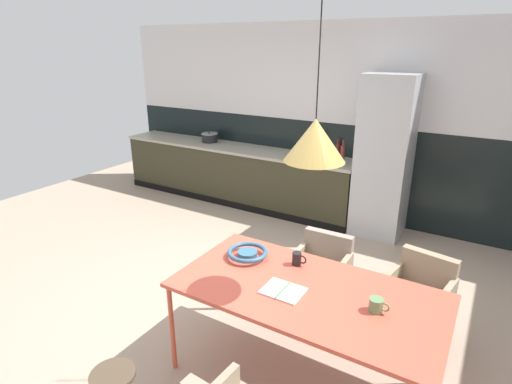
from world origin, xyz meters
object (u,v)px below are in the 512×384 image
at_px(armchair_by_stool, 421,285).
at_px(mug_tall_blue, 376,305).
at_px(refrigerator_column, 384,158).
at_px(side_stool, 113,380).
at_px(fruit_bowl, 247,253).
at_px(mug_white_ceramic, 297,259).
at_px(dining_table, 307,294).
at_px(bottle_wine_green, 342,155).
at_px(bottle_oil_tall, 312,148).
at_px(cooking_pot, 210,138).
at_px(bottle_vinegar_dark, 337,150).
at_px(open_book, 283,291).
at_px(pendant_lamp_over_table_near, 315,140).
at_px(armchair_head_of_table, 323,262).

relative_size(armchair_by_stool, mug_tall_blue, 5.55).
xyz_separation_m(refrigerator_column, side_stool, (-0.60, -3.84, -0.63)).
xyz_separation_m(fruit_bowl, mug_white_ceramic, (0.39, 0.10, 0.01)).
xyz_separation_m(dining_table, armchair_by_stool, (0.62, 0.92, -0.23)).
bearing_deg(mug_white_ceramic, mug_tall_blue, -21.56).
distance_m(bottle_wine_green, bottle_oil_tall, 0.52).
distance_m(armchair_by_stool, mug_white_ceramic, 1.10).
bearing_deg(bottle_wine_green, cooking_pot, 175.73).
height_order(mug_white_ceramic, bottle_vinegar_dark, bottle_vinegar_dark).
xyz_separation_m(armchair_by_stool, mug_white_ceramic, (-0.83, -0.66, 0.32)).
height_order(refrigerator_column, mug_white_ceramic, refrigerator_column).
distance_m(fruit_bowl, bottle_oil_tall, 2.78).
distance_m(bottle_wine_green, side_stool, 3.78).
xyz_separation_m(cooking_pot, side_stool, (2.20, -3.90, -0.55)).
xyz_separation_m(armchair_by_stool, cooking_pot, (-3.65, 1.95, 0.46)).
bearing_deg(fruit_bowl, mug_white_ceramic, 14.28).
relative_size(cooking_pot, bottle_oil_tall, 0.80).
bearing_deg(bottle_wine_green, open_book, -77.79).
bearing_deg(cooking_pot, pendant_lamp_over_table_near, -43.47).
bearing_deg(armchair_head_of_table, bottle_wine_green, -75.19).
xyz_separation_m(mug_white_ceramic, mug_tall_blue, (0.68, -0.27, -0.01)).
bearing_deg(armchair_head_of_table, fruit_bowl, 61.29).
distance_m(fruit_bowl, cooking_pot, 3.65).
bearing_deg(dining_table, armchair_head_of_table, 104.54).
bearing_deg(bottle_oil_tall, open_book, -69.63).
relative_size(fruit_bowl, bottle_oil_tall, 0.99).
bearing_deg(bottle_wine_green, fruit_bowl, -86.74).
bearing_deg(cooking_pot, side_stool, -60.59).
bearing_deg(dining_table, mug_white_ceramic, 127.64).
xyz_separation_m(armchair_head_of_table, side_stool, (-0.60, -1.89, -0.09)).
distance_m(dining_table, armchair_head_of_table, 0.92).
bearing_deg(bottle_wine_green, mug_tall_blue, -65.83).
bearing_deg(mug_tall_blue, bottle_oil_tall, 120.84).
bearing_deg(fruit_bowl, bottle_wine_green, 93.26).
relative_size(open_book, mug_white_ceramic, 2.35).
distance_m(dining_table, open_book, 0.18).
bearing_deg(open_book, bottle_vinegar_dark, 104.25).
xyz_separation_m(fruit_bowl, side_stool, (-0.23, -1.19, -0.40)).
height_order(dining_table, fruit_bowl, fruit_bowl).
distance_m(dining_table, fruit_bowl, 0.62).
bearing_deg(open_book, armchair_head_of_table, 95.55).
relative_size(refrigerator_column, dining_table, 1.11).
xyz_separation_m(dining_table, mug_white_ceramic, (-0.20, 0.27, 0.09)).
relative_size(armchair_head_of_table, cooking_pot, 2.78).
distance_m(open_book, bottle_wine_green, 2.89).
height_order(armchair_head_of_table, bottle_oil_tall, bottle_oil_tall).
bearing_deg(bottle_vinegar_dark, refrigerator_column, -18.07).
xyz_separation_m(dining_table, pendant_lamp_over_table_near, (-0.00, 0.01, 1.09)).
relative_size(bottle_wine_green, bottle_oil_tall, 0.99).
xyz_separation_m(open_book, side_stool, (-0.70, -0.91, -0.37)).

